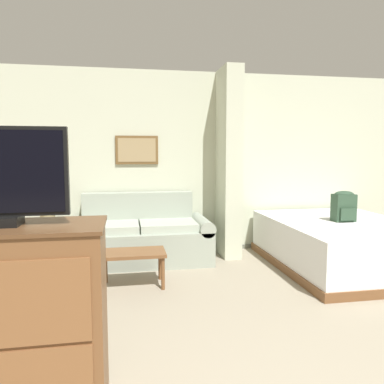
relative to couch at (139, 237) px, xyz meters
The scene contains 9 objects.
wall_back 1.34m from the couch, 30.99° to the left, with size 7.22×0.16×2.60m.
wall_partition_pillar 1.59m from the couch, ahead, with size 0.24×0.59×2.60m.
couch is the anchor object (origin of this frame).
coffee_table 0.94m from the couch, 96.10° to the right, with size 0.69×0.41×0.38m.
side_table 1.14m from the couch, behind, with size 0.41×0.41×0.58m.
table_lamp 1.26m from the couch, behind, with size 0.35×0.35×0.42m.
tv_dresser 3.01m from the couch, 106.12° to the right, with size 1.10×0.49×1.07m.
bed 2.62m from the couch, 15.04° to the right, with size 1.68×2.12×0.59m.
backpack 2.66m from the couch, 15.74° to the right, with size 0.27×0.20×0.38m.
Camera 1 is at (-0.98, -1.21, 1.44)m, focal length 35.00 mm.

